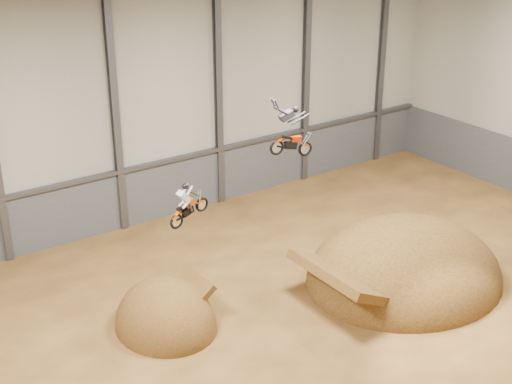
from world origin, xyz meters
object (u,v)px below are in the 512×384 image
at_px(fmx_rider_b, 290,129).
at_px(fmx_rider_a, 190,199).
at_px(takeoff_ramp, 166,326).
at_px(landing_ramp, 403,280).

bearing_deg(fmx_rider_b, fmx_rider_a, 172.75).
xyz_separation_m(takeoff_ramp, landing_ramp, (11.86, -3.21, 0.00)).
xyz_separation_m(landing_ramp, fmx_rider_b, (-6.55, 1.17, 8.95)).
bearing_deg(takeoff_ramp, fmx_rider_a, -46.06).
relative_size(landing_ramp, fmx_rider_a, 5.11).
bearing_deg(takeoff_ramp, landing_ramp, -15.14).
relative_size(takeoff_ramp, fmx_rider_b, 1.83).
distance_m(landing_ramp, fmx_rider_a, 12.85).
bearing_deg(fmx_rider_a, takeoff_ramp, 125.38).
distance_m(landing_ramp, fmx_rider_b, 11.15).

